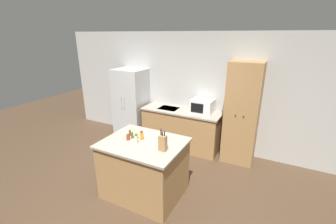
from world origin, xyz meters
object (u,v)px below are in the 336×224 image
(refrigerator, at_px, (131,104))
(spice_bottle_orange_cap, at_px, (130,133))
(spice_bottle_green_herb, at_px, (128,137))
(pantry_cabinet, at_px, (242,114))
(microwave, at_px, (202,106))
(spice_bottle_amber_oil, at_px, (132,135))
(spice_bottle_tall_dark, at_px, (142,136))
(knife_block, at_px, (163,143))
(spice_bottle_short_red, at_px, (136,139))
(spice_bottle_pale_salt, at_px, (136,136))
(fire_extinguisher, at_px, (117,124))

(refrigerator, height_order, spice_bottle_orange_cap, refrigerator)
(spice_bottle_green_herb, bearing_deg, pantry_cabinet, 52.55)
(spice_bottle_orange_cap, bearing_deg, microwave, 70.05)
(spice_bottle_amber_oil, bearing_deg, spice_bottle_tall_dark, 11.13)
(spice_bottle_amber_oil, bearing_deg, spice_bottle_green_herb, -101.44)
(knife_block, bearing_deg, spice_bottle_short_red, 177.36)
(spice_bottle_pale_salt, height_order, spice_bottle_orange_cap, spice_bottle_orange_cap)
(pantry_cabinet, bearing_deg, spice_bottle_green_herb, -127.45)
(pantry_cabinet, distance_m, spice_bottle_amber_oil, 2.27)
(spice_bottle_short_red, relative_size, spice_bottle_orange_cap, 1.40)
(microwave, bearing_deg, spice_bottle_short_red, -101.70)
(knife_block, height_order, spice_bottle_amber_oil, knife_block)
(spice_bottle_tall_dark, bearing_deg, refrigerator, 130.39)
(microwave, relative_size, knife_block, 1.37)
(microwave, relative_size, spice_bottle_tall_dark, 3.20)
(pantry_cabinet, height_order, microwave, pantry_cabinet)
(spice_bottle_tall_dark, xyz_separation_m, spice_bottle_short_red, (-0.01, -0.15, 0.00))
(refrigerator, xyz_separation_m, spice_bottle_amber_oil, (1.27, -1.72, 0.13))
(microwave, height_order, spice_bottle_orange_cap, microwave)
(knife_block, distance_m, spice_bottle_pale_salt, 0.60)
(spice_bottle_short_red, xyz_separation_m, spice_bottle_green_herb, (-0.18, 0.03, -0.02))
(pantry_cabinet, bearing_deg, microwave, 176.72)
(pantry_cabinet, xyz_separation_m, spice_bottle_tall_dark, (-1.24, -1.74, -0.02))
(microwave, bearing_deg, spice_bottle_green_herb, -106.84)
(pantry_cabinet, height_order, spice_bottle_amber_oil, pantry_cabinet)
(refrigerator, height_order, spice_bottle_short_red, refrigerator)
(pantry_cabinet, distance_m, spice_bottle_orange_cap, 2.28)
(knife_block, xyz_separation_m, spice_bottle_pale_salt, (-0.57, 0.15, -0.07))
(knife_block, xyz_separation_m, spice_bottle_amber_oil, (-0.64, 0.14, -0.06))
(refrigerator, relative_size, spice_bottle_amber_oil, 13.36)
(microwave, height_order, fire_extinguisher, microwave)
(refrigerator, distance_m, spice_bottle_pale_salt, 2.17)
(knife_block, bearing_deg, refrigerator, 135.79)
(pantry_cabinet, relative_size, spice_bottle_tall_dark, 14.39)
(fire_extinguisher, bearing_deg, spice_bottle_pale_salt, -42.85)
(microwave, distance_m, spice_bottle_short_red, 1.98)
(spice_bottle_green_herb, bearing_deg, spice_bottle_tall_dark, 32.34)
(knife_block, height_order, spice_bottle_short_red, knife_block)
(spice_bottle_amber_oil, height_order, spice_bottle_green_herb, spice_bottle_amber_oil)
(spice_bottle_short_red, bearing_deg, knife_block, -2.64)
(refrigerator, bearing_deg, knife_block, -44.21)
(spice_bottle_green_herb, relative_size, fire_extinguisher, 0.20)
(pantry_cabinet, bearing_deg, spice_bottle_amber_oil, -128.38)
(spice_bottle_tall_dark, height_order, spice_bottle_orange_cap, spice_bottle_tall_dark)
(spice_bottle_short_red, xyz_separation_m, spice_bottle_pale_salt, (-0.09, 0.13, -0.02))
(spice_bottle_green_herb, height_order, spice_bottle_pale_salt, spice_bottle_pale_salt)
(spice_bottle_tall_dark, height_order, spice_bottle_short_red, spice_bottle_short_red)
(microwave, height_order, spice_bottle_tall_dark, microwave)
(pantry_cabinet, height_order, knife_block, pantry_cabinet)
(spice_bottle_short_red, distance_m, spice_bottle_pale_salt, 0.16)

